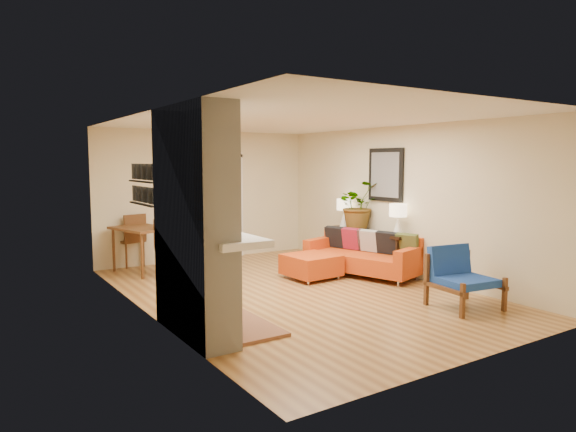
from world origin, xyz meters
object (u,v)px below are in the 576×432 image
(ottoman, at_px, (311,265))
(lamp_near, at_px, (398,216))
(sofa, at_px, (365,255))
(blue_chair, at_px, (459,274))
(houseplant, at_px, (358,205))
(console_table, at_px, (369,238))
(lamp_far, at_px, (344,209))
(dining_table, at_px, (146,236))

(ottoman, distance_m, lamp_near, 1.71)
(sofa, xyz_separation_m, blue_chair, (-0.26, -2.24, 0.10))
(houseplant, bearing_deg, console_table, -88.04)
(lamp_far, xyz_separation_m, houseplant, (-0.01, -0.43, 0.11))
(lamp_far, bearing_deg, ottoman, -150.39)
(sofa, relative_size, ottoman, 2.51)
(sofa, bearing_deg, lamp_far, 70.98)
(console_table, bearing_deg, dining_table, 150.13)
(lamp_near, bearing_deg, dining_table, 142.01)
(sofa, relative_size, lamp_near, 3.99)
(houseplant, bearing_deg, ottoman, -166.05)
(dining_table, bearing_deg, houseplant, -26.22)
(dining_table, distance_m, lamp_near, 4.48)
(lamp_near, xyz_separation_m, houseplant, (-0.01, 1.02, 0.11))
(console_table, xyz_separation_m, houseplant, (-0.01, 0.29, 0.60))
(dining_table, distance_m, lamp_far, 3.77)
(console_table, distance_m, lamp_far, 0.87)
(sofa, bearing_deg, console_table, 39.18)
(console_table, bearing_deg, blue_chair, -103.56)
(ottoman, xyz_separation_m, houseplant, (1.32, 0.33, 0.94))
(dining_table, bearing_deg, sofa, -35.96)
(lamp_near, distance_m, houseplant, 1.03)
(dining_table, height_order, houseplant, houseplant)
(sofa, xyz_separation_m, houseplant, (0.34, 0.57, 0.83))
(ottoman, bearing_deg, blue_chair, -73.76)
(blue_chair, distance_m, lamp_far, 3.35)
(sofa, distance_m, dining_table, 3.93)
(dining_table, xyz_separation_m, lamp_far, (3.51, -1.30, 0.40))
(lamp_far, bearing_deg, console_table, -90.00)
(dining_table, relative_size, houseplant, 2.12)
(blue_chair, bearing_deg, houseplant, 78.00)
(sofa, xyz_separation_m, ottoman, (-0.98, 0.25, -0.11))
(blue_chair, bearing_deg, lamp_far, 79.38)
(lamp_near, xyz_separation_m, lamp_far, (0.00, 1.45, 0.00))
(blue_chair, relative_size, console_table, 0.48)
(sofa, distance_m, lamp_near, 0.91)
(lamp_far, distance_m, houseplant, 0.44)
(dining_table, distance_m, console_table, 4.05)
(lamp_near, bearing_deg, sofa, 127.76)
(lamp_far, bearing_deg, sofa, -109.02)
(sofa, bearing_deg, houseplant, 59.70)
(blue_chair, height_order, console_table, blue_chair)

